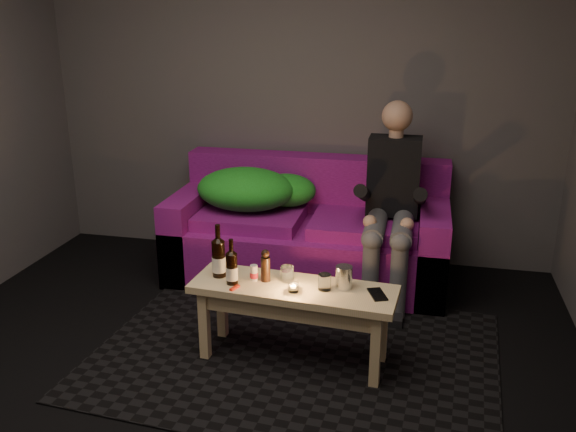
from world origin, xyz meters
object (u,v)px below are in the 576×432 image
object	(u,v)px
coffee_table	(293,299)
beer_bottle_b	(232,267)
beer_bottle_a	(219,257)
sofa	(309,236)
person	(391,199)
steel_cup	(344,277)

from	to	relation	value
coffee_table	beer_bottle_b	bearing A→B (deg)	-172.47
beer_bottle_a	beer_bottle_b	distance (m)	0.13
sofa	beer_bottle_a	size ratio (longest dim) A/B	6.43
coffee_table	beer_bottle_a	world-z (taller)	beer_bottle_a
person	beer_bottle_a	xyz separation A→B (m)	(-0.91, -1.00, -0.11)
person	coffee_table	xyz separation A→B (m)	(-0.46, -1.04, -0.31)
person	sofa	bearing A→B (deg)	164.80
sofa	beer_bottle_a	distance (m)	1.23
sofa	person	world-z (taller)	person
coffee_table	beer_bottle_b	distance (m)	0.39
coffee_table	beer_bottle_a	bearing A→B (deg)	175.19
sofa	beer_bottle_b	world-z (taller)	sofa
person	beer_bottle_a	world-z (taller)	person
beer_bottle_a	person	bearing A→B (deg)	47.82
person	steel_cup	distance (m)	1.03
beer_bottle_a	steel_cup	size ratio (longest dim) A/B	2.46
coffee_table	beer_bottle_a	xyz separation A→B (m)	(-0.44, 0.04, 0.20)
sofa	coffee_table	size ratio (longest dim) A/B	1.72
sofa	coffee_table	xyz separation A→B (m)	(0.14, -1.20, 0.07)
sofa	beer_bottle_b	bearing A→B (deg)	-99.19
sofa	beer_bottle_b	distance (m)	1.29
sofa	steel_cup	distance (m)	1.25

